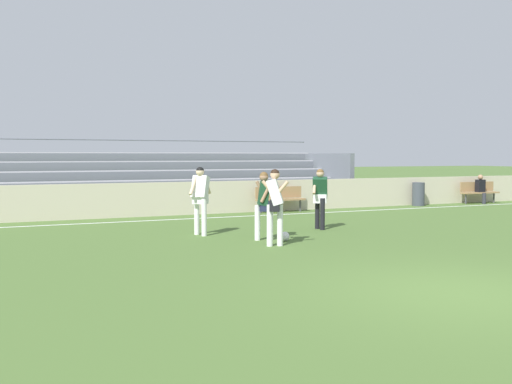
{
  "coord_description": "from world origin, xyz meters",
  "views": [
    {
      "loc": [
        -6.17,
        -6.37,
        2.01
      ],
      "look_at": [
        0.07,
        7.59,
        1.04
      ],
      "focal_mm": 40.64,
      "sensor_mm": 36.0,
      "label": 1
    }
  ],
  "objects_px": {
    "spectator_seated": "(481,187)",
    "player_dark_trailing_run": "(264,200)",
    "player_white_deep_cover": "(275,200)",
    "bench_near_bin": "(280,197)",
    "player_white_overlapping": "(200,194)",
    "bleacher_stand": "(114,179)",
    "soccer_ball": "(285,236)",
    "bench_far_right": "(479,190)",
    "player_dark_dropping_back": "(320,194)",
    "trash_bin": "(418,194)"
  },
  "relations": [
    {
      "from": "spectator_seated",
      "to": "player_dark_trailing_run",
      "type": "bearing_deg",
      "value": -155.39
    },
    {
      "from": "player_dark_trailing_run",
      "to": "player_white_deep_cover",
      "type": "relative_size",
      "value": 0.95
    },
    {
      "from": "bench_near_bin",
      "to": "player_dark_trailing_run",
      "type": "distance_m",
      "value": 6.83
    },
    {
      "from": "player_white_overlapping",
      "to": "player_dark_trailing_run",
      "type": "bearing_deg",
      "value": -51.42
    },
    {
      "from": "spectator_seated",
      "to": "player_white_overlapping",
      "type": "xyz_separation_m",
      "value": [
        -13.8,
        -4.42,
        0.33
      ]
    },
    {
      "from": "bleacher_stand",
      "to": "soccer_ball",
      "type": "height_order",
      "value": "bleacher_stand"
    },
    {
      "from": "player_white_overlapping",
      "to": "spectator_seated",
      "type": "bearing_deg",
      "value": 17.74
    },
    {
      "from": "player_white_deep_cover",
      "to": "bench_near_bin",
      "type": "bearing_deg",
      "value": 62.75
    },
    {
      "from": "player_white_deep_cover",
      "to": "player_white_overlapping",
      "type": "bearing_deg",
      "value": 112.33
    },
    {
      "from": "player_dark_trailing_run",
      "to": "bleacher_stand",
      "type": "bearing_deg",
      "value": 100.56
    },
    {
      "from": "bleacher_stand",
      "to": "soccer_ball",
      "type": "xyz_separation_m",
      "value": [
        2.15,
        -9.83,
        -1.02
      ]
    },
    {
      "from": "bench_far_right",
      "to": "player_white_overlapping",
      "type": "bearing_deg",
      "value": -161.83
    },
    {
      "from": "spectator_seated",
      "to": "player_dark_dropping_back",
      "type": "relative_size",
      "value": 0.74
    },
    {
      "from": "trash_bin",
      "to": "soccer_ball",
      "type": "distance_m",
      "value": 11.18
    },
    {
      "from": "player_dark_dropping_back",
      "to": "player_white_deep_cover",
      "type": "bearing_deg",
      "value": -138.47
    },
    {
      "from": "bleacher_stand",
      "to": "player_white_deep_cover",
      "type": "xyz_separation_m",
      "value": [
        1.61,
        -10.41,
        -0.11
      ]
    },
    {
      "from": "bench_far_right",
      "to": "soccer_ball",
      "type": "relative_size",
      "value": 8.18
    },
    {
      "from": "bench_far_right",
      "to": "player_dark_dropping_back",
      "type": "distance_m",
      "value": 11.49
    },
    {
      "from": "bleacher_stand",
      "to": "trash_bin",
      "type": "distance_m",
      "value": 11.89
    },
    {
      "from": "spectator_seated",
      "to": "player_white_overlapping",
      "type": "distance_m",
      "value": 14.5
    },
    {
      "from": "player_dark_trailing_run",
      "to": "player_dark_dropping_back",
      "type": "bearing_deg",
      "value": 28.18
    },
    {
      "from": "bleacher_stand",
      "to": "player_white_overlapping",
      "type": "distance_m",
      "value": 8.12
    },
    {
      "from": "bleacher_stand",
      "to": "bench_near_bin",
      "type": "relative_size",
      "value": 10.28
    },
    {
      "from": "player_dark_trailing_run",
      "to": "spectator_seated",
      "type": "bearing_deg",
      "value": 24.61
    },
    {
      "from": "bench_near_bin",
      "to": "soccer_ball",
      "type": "height_order",
      "value": "bench_near_bin"
    },
    {
      "from": "bleacher_stand",
      "to": "trash_bin",
      "type": "xyz_separation_m",
      "value": [
        11.35,
        -3.48,
        -0.66
      ]
    },
    {
      "from": "player_white_overlapping",
      "to": "trash_bin",
      "type": "bearing_deg",
      "value": 23.31
    },
    {
      "from": "soccer_ball",
      "to": "bench_near_bin",
      "type": "bearing_deg",
      "value": 64.55
    },
    {
      "from": "player_dark_dropping_back",
      "to": "soccer_ball",
      "type": "bearing_deg",
      "value": -140.24
    },
    {
      "from": "spectator_seated",
      "to": "trash_bin",
      "type": "bearing_deg",
      "value": 176.43
    },
    {
      "from": "bench_far_right",
      "to": "player_dark_dropping_back",
      "type": "bearing_deg",
      "value": -155.65
    },
    {
      "from": "player_white_overlapping",
      "to": "soccer_ball",
      "type": "bearing_deg",
      "value": -49.2
    },
    {
      "from": "trash_bin",
      "to": "soccer_ball",
      "type": "bearing_deg",
      "value": -145.39
    },
    {
      "from": "bench_near_bin",
      "to": "player_dark_dropping_back",
      "type": "distance_m",
      "value": 4.88
    },
    {
      "from": "bench_near_bin",
      "to": "player_white_overlapping",
      "type": "xyz_separation_m",
      "value": [
        -4.48,
        -4.53,
        0.49
      ]
    },
    {
      "from": "trash_bin",
      "to": "soccer_ball",
      "type": "xyz_separation_m",
      "value": [
        -9.2,
        -6.35,
        -0.36
      ]
    },
    {
      "from": "trash_bin",
      "to": "bench_far_right",
      "type": "bearing_deg",
      "value": -1.43
    },
    {
      "from": "bleacher_stand",
      "to": "spectator_seated",
      "type": "relative_size",
      "value": 15.29
    },
    {
      "from": "bench_near_bin",
      "to": "player_white_deep_cover",
      "type": "bearing_deg",
      "value": -117.25
    },
    {
      "from": "player_dark_trailing_run",
      "to": "player_white_overlapping",
      "type": "bearing_deg",
      "value": 128.58
    },
    {
      "from": "bleacher_stand",
      "to": "spectator_seated",
      "type": "bearing_deg",
      "value": -14.26
    },
    {
      "from": "bench_near_bin",
      "to": "player_dark_trailing_run",
      "type": "xyz_separation_m",
      "value": [
        -3.37,
        -5.93,
        0.41
      ]
    },
    {
      "from": "player_white_overlapping",
      "to": "soccer_ball",
      "type": "height_order",
      "value": "player_white_overlapping"
    },
    {
      "from": "trash_bin",
      "to": "player_dark_dropping_back",
      "type": "bearing_deg",
      "value": -146.8
    },
    {
      "from": "player_dark_trailing_run",
      "to": "player_white_deep_cover",
      "type": "height_order",
      "value": "player_white_deep_cover"
    },
    {
      "from": "bleacher_stand",
      "to": "bench_far_right",
      "type": "distance_m",
      "value": 14.9
    },
    {
      "from": "soccer_ball",
      "to": "player_white_overlapping",
      "type": "bearing_deg",
      "value": 130.8
    },
    {
      "from": "bench_far_right",
      "to": "player_white_deep_cover",
      "type": "relative_size",
      "value": 1.05
    },
    {
      "from": "player_white_deep_cover",
      "to": "player_white_overlapping",
      "type": "relative_size",
      "value": 0.99
    },
    {
      "from": "bleacher_stand",
      "to": "player_dark_dropping_back",
      "type": "height_order",
      "value": "bleacher_stand"
    }
  ]
}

